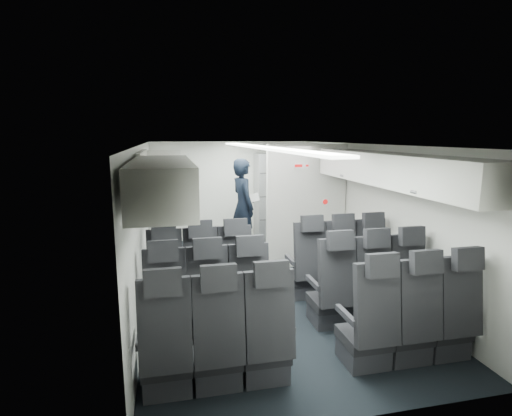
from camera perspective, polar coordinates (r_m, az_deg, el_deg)
name	(u,v)px	position (r m, az deg, el deg)	size (l,w,h in m)	color
cabin_shell	(262,214)	(5.92, 0.85, -0.92)	(3.41, 6.01, 2.16)	black
seat_row_front	(271,273)	(5.61, 2.11, -9.21)	(3.33, 0.56, 1.24)	#232426
seat_row_mid	(290,298)	(4.80, 4.91, -12.69)	(3.33, 0.56, 1.24)	#232426
seat_row_rear	(319,335)	(4.04, 8.93, -17.47)	(3.33, 0.56, 1.24)	#232426
overhead_bin_left_rear	(162,183)	(3.67, -13.29, 3.51)	(0.53, 1.80, 0.40)	silver
overhead_bin_left_front_open	(160,177)	(5.42, -13.54, 4.31)	(0.64, 1.70, 0.72)	#9E9E93
overhead_bin_right_rear	(437,176)	(4.59, 24.41, 4.18)	(0.53, 1.80, 0.40)	silver
overhead_bin_right_front	(359,164)	(6.07, 14.47, 6.05)	(0.53, 1.70, 0.40)	silver
bulkhead_partition	(306,206)	(6.96, 7.17, 0.29)	(1.40, 0.15, 2.13)	silver
galley_unit	(275,197)	(8.78, 2.74, 1.60)	(0.85, 0.52, 1.90)	#939399
boarding_door	(152,211)	(7.32, -14.65, -0.43)	(0.12, 1.27, 1.86)	silver
flight_attendant	(243,207)	(7.69, -1.86, 0.20)	(0.68, 0.44, 1.85)	black
carry_on_bag	(160,172)	(5.16, -13.54, 4.99)	(0.39, 0.27, 0.23)	black
papers	(253,198)	(7.65, -0.40, 1.47)	(0.22, 0.02, 0.15)	white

